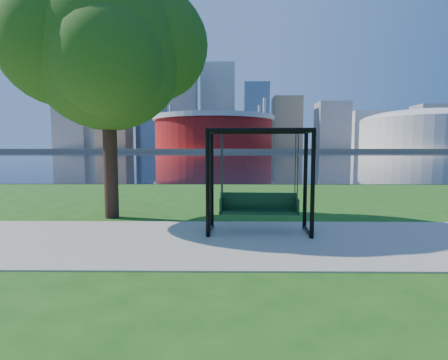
{
  "coord_description": "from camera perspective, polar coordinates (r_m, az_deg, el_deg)",
  "views": [
    {
      "loc": [
        -0.15,
        -8.22,
        2.09
      ],
      "look_at": [
        -0.25,
        0.0,
        1.34
      ],
      "focal_mm": 28.0,
      "sensor_mm": 36.0,
      "label": 1
    }
  ],
  "objects": [
    {
      "name": "stadium",
      "position": [
        243.72,
        -1.67,
        8.01
      ],
      "size": [
        83.0,
        83.0,
        32.0
      ],
      "color": "maroon",
      "rests_on": "far_bank"
    },
    {
      "name": "path",
      "position": [
        8.0,
        1.75,
        -9.86
      ],
      "size": [
        120.0,
        4.0,
        0.03
      ],
      "primitive_type": "cube",
      "color": "#9E937F",
      "rests_on": "ground"
    },
    {
      "name": "park_tree",
      "position": [
        11.42,
        -18.69,
        19.63
      ],
      "size": [
        5.79,
        5.23,
        7.19
      ],
      "color": "black",
      "rests_on": "ground"
    },
    {
      "name": "river",
      "position": [
        110.24,
        0.74,
        4.08
      ],
      "size": [
        900.0,
        180.0,
        0.02
      ],
      "primitive_type": "cube",
      "color": "black",
      "rests_on": "ground"
    },
    {
      "name": "ground",
      "position": [
        8.48,
        1.68,
        -9.08
      ],
      "size": [
        900.0,
        900.0,
        0.0
      ],
      "primitive_type": "plane",
      "color": "#1E5114",
      "rests_on": "ground"
    },
    {
      "name": "far_bank",
      "position": [
        314.22,
        0.69,
        4.96
      ],
      "size": [
        900.0,
        228.0,
        2.0
      ],
      "primitive_type": "cube",
      "color": "#937F60",
      "rests_on": "ground"
    },
    {
      "name": "arena",
      "position": [
        278.59,
        29.95,
        7.31
      ],
      "size": [
        84.0,
        84.0,
        26.56
      ],
      "color": "beige",
      "rests_on": "far_bank"
    },
    {
      "name": "swing",
      "position": [
        8.55,
        5.71,
        -0.59
      ],
      "size": [
        2.54,
        1.2,
        2.55
      ],
      "rotation": [
        0.0,
        0.0,
        -0.05
      ],
      "color": "black",
      "rests_on": "ground"
    },
    {
      "name": "skyline",
      "position": [
        329.38,
        -0.06,
        11.05
      ],
      "size": [
        392.0,
        66.0,
        96.5
      ],
      "color": "gray",
      "rests_on": "far_bank"
    }
  ]
}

